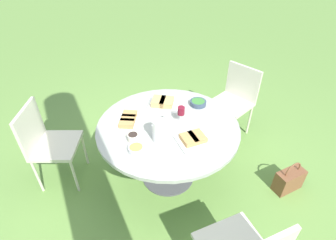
{
  "coord_description": "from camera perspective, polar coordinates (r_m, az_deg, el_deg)",
  "views": [
    {
      "loc": [
        0.86,
        1.74,
        2.22
      ],
      "look_at": [
        0.0,
        0.0,
        0.76
      ],
      "focal_mm": 28.0,
      "sensor_mm": 36.0,
      "label": 1
    }
  ],
  "objects": [
    {
      "name": "platter_charcuterie",
      "position": [
        2.28,
        5.93,
        -4.09
      ],
      "size": [
        0.36,
        0.26,
        0.06
      ],
      "color": "white",
      "rests_on": "dining_table"
    },
    {
      "name": "handbag",
      "position": [
        3.0,
        24.83,
        -11.74
      ],
      "size": [
        0.3,
        0.14,
        0.37
      ],
      "color": "brown",
      "rests_on": "ground_plane"
    },
    {
      "name": "bowl_salad",
      "position": [
        2.74,
        6.56,
        3.76
      ],
      "size": [
        0.17,
        0.17,
        0.05
      ],
      "color": "#334256",
      "rests_on": "dining_table"
    },
    {
      "name": "platter_sandwich_side",
      "position": [
        2.7,
        -0.81,
        3.63
      ],
      "size": [
        0.45,
        0.43,
        0.08
      ],
      "color": "white",
      "rests_on": "dining_table"
    },
    {
      "name": "dining_table",
      "position": [
        2.52,
        0.0,
        -2.97
      ],
      "size": [
        1.34,
        1.34,
        0.7
      ],
      "color": "#4C4C51",
      "rests_on": "ground_plane"
    },
    {
      "name": "wine_glass",
      "position": [
        2.43,
        2.87,
        1.89
      ],
      "size": [
        0.07,
        0.07,
        0.17
      ],
      "color": "silver",
      "rests_on": "dining_table"
    },
    {
      "name": "ground_plane",
      "position": [
        2.95,
        0.0,
        -12.0
      ],
      "size": [
        40.0,
        40.0,
        0.0
      ],
      "primitive_type": "plane",
      "color": "#668E42"
    },
    {
      "name": "bowl_fries",
      "position": [
        2.19,
        -6.94,
        -6.19
      ],
      "size": [
        0.14,
        0.14,
        0.04
      ],
      "color": "silver",
      "rests_on": "dining_table"
    },
    {
      "name": "chair_near_right",
      "position": [
        3.33,
        14.48,
        4.99
      ],
      "size": [
        0.53,
        0.55,
        0.89
      ],
      "color": "beige",
      "rests_on": "ground_plane"
    },
    {
      "name": "platter_bread_main",
      "position": [
        2.5,
        -8.63,
        -0.07
      ],
      "size": [
        0.33,
        0.36,
        0.07
      ],
      "color": "white",
      "rests_on": "dining_table"
    },
    {
      "name": "cup_water_near",
      "position": [
        2.44,
        -0.22,
        0.12
      ],
      "size": [
        0.07,
        0.07,
        0.11
      ],
      "color": "silver",
      "rests_on": "dining_table"
    },
    {
      "name": "water_pitcher",
      "position": [
        2.24,
        -2.0,
        -2.25
      ],
      "size": [
        0.13,
        0.12,
        0.21
      ],
      "color": "silver",
      "rests_on": "dining_table"
    },
    {
      "name": "chair_far_back",
      "position": [
        2.83,
        -24.93,
        -3.95
      ],
      "size": [
        0.57,
        0.58,
        0.89
      ],
      "color": "beige",
      "rests_on": "ground_plane"
    },
    {
      "name": "bowl_olives",
      "position": [
        2.29,
        -7.62,
        -3.66
      ],
      "size": [
        0.1,
        0.1,
        0.06
      ],
      "color": "beige",
      "rests_on": "dining_table"
    }
  ]
}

